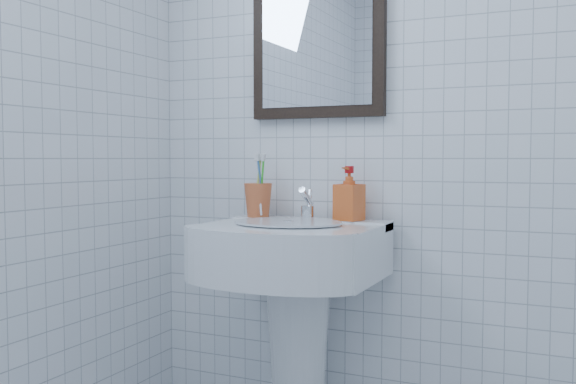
% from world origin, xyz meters
% --- Properties ---
extents(wall_back, '(2.20, 0.02, 2.50)m').
position_xyz_m(wall_back, '(0.00, 1.20, 1.25)').
color(wall_back, white).
rests_on(wall_back, ground).
extents(washbasin, '(0.58, 0.42, 0.89)m').
position_xyz_m(washbasin, '(-0.45, 0.99, 0.60)').
color(washbasin, white).
rests_on(washbasin, ground).
extents(faucet, '(0.05, 0.10, 0.12)m').
position_xyz_m(faucet, '(-0.45, 1.09, 0.93)').
color(faucet, white).
rests_on(faucet, washbasin).
extents(toothbrush_cup, '(0.13, 0.13, 0.12)m').
position_xyz_m(toothbrush_cup, '(-0.65, 1.10, 0.94)').
color(toothbrush_cup, '#C95B2F').
rests_on(toothbrush_cup, washbasin).
extents(soap_dispenser, '(0.10, 0.10, 0.18)m').
position_xyz_m(soap_dispenser, '(-0.30, 1.11, 0.97)').
color(soap_dispenser, red).
rests_on(soap_dispenser, washbasin).
extents(wall_mirror, '(0.50, 0.04, 0.62)m').
position_xyz_m(wall_mirror, '(-0.45, 1.18, 1.55)').
color(wall_mirror, black).
rests_on(wall_mirror, wall_back).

